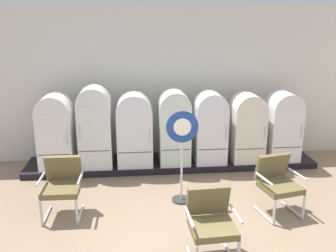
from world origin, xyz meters
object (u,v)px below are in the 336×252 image
(refrigerator_5, at_px, (247,125))
(armchair_left, at_px, (62,183))
(refrigerator_3, at_px, (174,125))
(refrigerator_6, at_px, (283,124))
(armchair_right, at_px, (278,181))
(refrigerator_0, at_px, (56,129))
(refrigerator_1, at_px, (95,125))
(armchair_center, at_px, (211,220))
(refrigerator_2, at_px, (134,128))
(refrigerator_4, at_px, (210,125))
(sign_stand, at_px, (182,155))

(refrigerator_5, bearing_deg, armchair_left, -153.99)
(refrigerator_3, distance_m, refrigerator_6, 2.27)
(armchair_left, relative_size, armchair_right, 1.00)
(refrigerator_0, height_order, refrigerator_5, refrigerator_0)
(refrigerator_3, bearing_deg, refrigerator_1, -178.71)
(refrigerator_6, relative_size, armchair_center, 1.55)
(refrigerator_1, relative_size, refrigerator_2, 1.10)
(refrigerator_4, relative_size, armchair_center, 1.58)
(refrigerator_2, xyz_separation_m, refrigerator_4, (1.54, -0.00, 0.00))
(refrigerator_1, bearing_deg, armchair_center, -59.96)
(refrigerator_1, relative_size, refrigerator_3, 1.07)
(refrigerator_1, bearing_deg, refrigerator_5, 0.51)
(refrigerator_4, relative_size, armchair_left, 1.58)
(refrigerator_2, relative_size, refrigerator_4, 1.00)
(refrigerator_3, xyz_separation_m, refrigerator_5, (1.51, -0.01, -0.05))
(refrigerator_2, bearing_deg, refrigerator_4, -0.17)
(refrigerator_5, xyz_separation_m, sign_stand, (-1.55, -1.46, -0.03))
(refrigerator_2, xyz_separation_m, sign_stand, (0.76, -1.45, -0.06))
(refrigerator_4, height_order, refrigerator_5, refrigerator_4)
(refrigerator_2, relative_size, sign_stand, 0.93)
(sign_stand, bearing_deg, armchair_left, -173.14)
(refrigerator_5, distance_m, armchair_center, 3.30)
(refrigerator_0, xyz_separation_m, armchair_right, (3.76, -1.94, -0.37))
(refrigerator_2, bearing_deg, armchair_right, -40.97)
(refrigerator_4, bearing_deg, armchair_center, -101.42)
(armchair_center, bearing_deg, refrigerator_2, 107.50)
(refrigerator_1, xyz_separation_m, refrigerator_3, (1.58, 0.04, -0.06))
(refrigerator_4, relative_size, armchair_right, 1.58)
(refrigerator_3, relative_size, sign_stand, 0.95)
(refrigerator_5, distance_m, armchair_right, 1.98)
(armchair_right, bearing_deg, refrigerator_0, 152.78)
(armchair_left, xyz_separation_m, armchair_right, (3.38, -0.26, 0.00))
(armchair_center, bearing_deg, refrigerator_3, 92.55)
(refrigerator_0, bearing_deg, sign_stand, -32.24)
(refrigerator_5, height_order, armchair_center, refrigerator_5)
(refrigerator_2, height_order, refrigerator_3, refrigerator_3)
(refrigerator_2, height_order, armchair_center, refrigerator_2)
(refrigerator_3, relative_size, refrigerator_6, 1.05)
(refrigerator_4, xyz_separation_m, refrigerator_5, (0.78, 0.02, -0.03))
(armchair_center, bearing_deg, refrigerator_1, 120.04)
(refrigerator_1, height_order, armchair_right, refrigerator_1)
(refrigerator_0, xyz_separation_m, refrigerator_1, (0.76, -0.02, 0.08))
(refrigerator_5, bearing_deg, armchair_center, -114.79)
(refrigerator_0, distance_m, refrigerator_2, 1.54)
(refrigerator_2, relative_size, refrigerator_3, 0.98)
(armchair_right, distance_m, armchair_center, 1.65)
(refrigerator_1, relative_size, armchair_left, 1.75)
(armchair_right, bearing_deg, armchair_left, 175.67)
(refrigerator_3, height_order, armchair_center, refrigerator_3)
(sign_stand, bearing_deg, refrigerator_2, 117.73)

